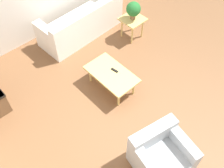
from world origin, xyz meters
name	(u,v)px	position (x,y,z in m)	size (l,w,h in m)	color
ground_plane	(134,100)	(0.00, 0.00, 0.00)	(14.00, 14.00, 0.00)	brown
sofa	(82,24)	(2.30, -0.53, 0.32)	(0.93, 2.15, 0.83)	white
armchair	(160,155)	(-1.20, 0.65, 0.30)	(0.95, 0.99, 0.75)	#A8ADB2
coffee_table	(112,75)	(0.56, 0.11, 0.38)	(1.07, 0.62, 0.43)	tan
side_table_plant	(133,22)	(1.42, -1.36, 0.45)	(0.52, 0.52, 0.54)	tan
potted_plant	(133,9)	(1.42, -1.36, 0.79)	(0.34, 0.34, 0.43)	brown
remote_control	(115,70)	(0.57, 0.01, 0.44)	(0.16, 0.06, 0.02)	black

